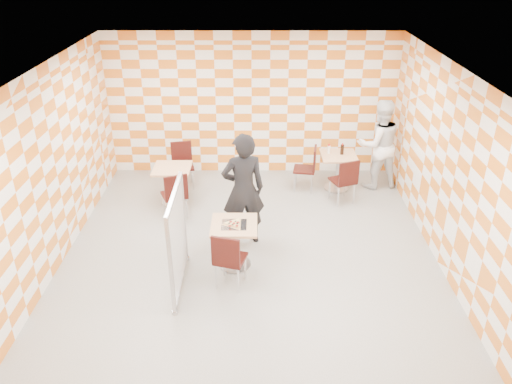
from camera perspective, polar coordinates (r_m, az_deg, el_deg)
room_shell at (r=7.78m, az=-0.73°, el=3.45°), size 7.00×7.00×7.00m
main_table at (r=7.70m, az=-2.49°, el=-5.23°), size 0.70×0.70×0.75m
second_table at (r=10.20m, az=9.34°, el=2.96°), size 0.70×0.70×0.75m
empty_table at (r=9.64m, az=-9.48°, el=1.47°), size 0.70×0.70×0.75m
chair_main_front at (r=7.21m, az=-3.19°, el=-7.42°), size 0.52×0.53×0.92m
chair_second_front at (r=9.62m, az=10.19°, el=1.56°), size 0.55×0.55×0.92m
chair_second_side at (r=10.07m, az=6.08°, el=3.05°), size 0.49×0.48×0.92m
chair_empty_near at (r=9.05m, az=-9.22°, el=-0.07°), size 0.56×0.56×0.92m
chair_empty_far at (r=10.33m, az=-8.42°, el=3.55°), size 0.51×0.51×0.92m
partition at (r=7.20m, az=-8.94°, el=-5.44°), size 0.08×1.38×1.55m
man_dark at (r=8.09m, az=-1.46°, el=0.25°), size 0.79×0.60×1.94m
man_white at (r=10.32m, az=13.83°, el=5.30°), size 1.01×0.86×1.85m
pizza_on_foil at (r=7.55m, az=-2.53°, el=-3.64°), size 0.40×0.40×0.04m
sport_bottle at (r=10.13m, az=8.33°, el=4.87°), size 0.06×0.06×0.20m
soda_bottle at (r=10.11m, az=9.82°, el=4.81°), size 0.07×0.07×0.23m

